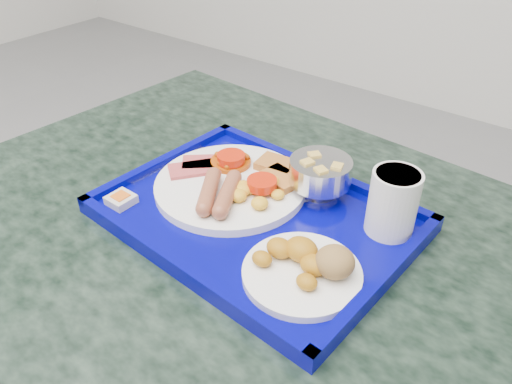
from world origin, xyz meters
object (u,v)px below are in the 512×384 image
at_px(table, 266,324).
at_px(juice_cup, 393,201).
at_px(tray, 256,216).
at_px(main_plate, 235,183).
at_px(fruit_bowl, 320,173).
at_px(bread_plate, 307,266).

distance_m(table, juice_cup, 0.31).
relative_size(tray, main_plate, 1.91).
distance_m(tray, fruit_bowl, 0.12).
relative_size(table, bread_plate, 7.74).
bearing_deg(main_plate, fruit_bowl, 30.47).
xyz_separation_m(table, juice_cup, (0.14, 0.11, 0.25)).
xyz_separation_m(main_plate, bread_plate, (0.20, -0.10, 0.00)).
height_order(bread_plate, juice_cup, juice_cup).
bearing_deg(table, bread_plate, -24.12).
bearing_deg(bread_plate, main_plate, 154.51).
xyz_separation_m(main_plate, fruit_bowl, (0.12, 0.07, 0.03)).
bearing_deg(juice_cup, main_plate, -166.69).
relative_size(table, fruit_bowl, 12.42).
bearing_deg(main_plate, juice_cup, 13.31).
bearing_deg(main_plate, bread_plate, -25.49).
relative_size(bread_plate, fruit_bowl, 1.60).
xyz_separation_m(tray, bread_plate, (0.13, -0.07, 0.02)).
distance_m(tray, bread_plate, 0.15).
xyz_separation_m(table, main_plate, (-0.11, 0.05, 0.22)).
relative_size(tray, bread_plate, 3.01).
distance_m(tray, juice_cup, 0.21).
xyz_separation_m(tray, juice_cup, (0.18, 0.09, 0.06)).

